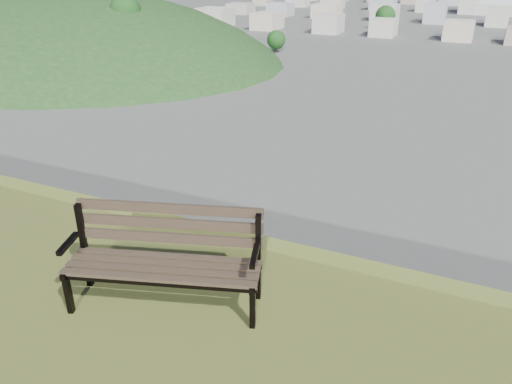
% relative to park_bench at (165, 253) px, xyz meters
% --- Properties ---
extents(park_bench, '(1.82, 1.05, 0.91)m').
position_rel_park_bench_xyz_m(park_bench, '(0.00, 0.00, 0.00)').
color(park_bench, '#423426').
rests_on(park_bench, hilltop_mesa).
extents(green_wooded_hill, '(152.49, 121.99, 76.24)m').
position_rel_park_bench_xyz_m(green_wooded_hill, '(-111.99, 112.03, -25.40)').
color(green_wooded_hill, '#1B3915').
rests_on(green_wooded_hill, ground).
extents(city_trees, '(406.52, 387.20, 9.98)m').
position_rel_park_bench_xyz_m(city_trees, '(-25.63, 316.17, -20.68)').
color(city_trees, '#2D2316').
rests_on(city_trees, ground).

